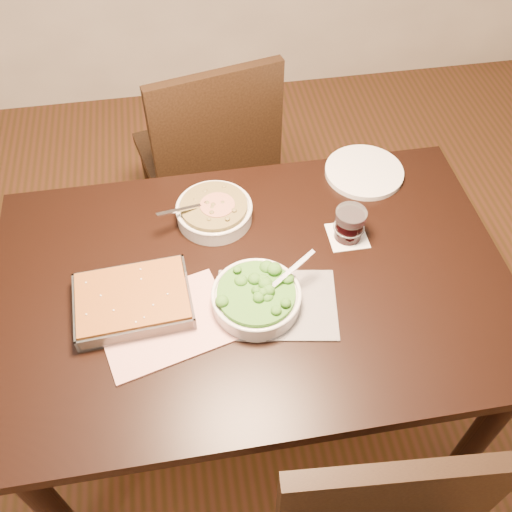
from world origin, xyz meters
TOP-DOWN VIEW (x-y plane):
  - ground at (0.00, 0.00)m, footprint 4.00×4.00m
  - table at (0.00, 0.00)m, footprint 1.40×0.90m
  - magazine_a at (-0.24, -0.10)m, footprint 0.37×0.31m
  - magazine_b at (0.05, -0.09)m, footprint 0.34×0.27m
  - coaster at (0.29, 0.11)m, footprint 0.11×0.11m
  - stew_bowl at (-0.07, 0.25)m, footprint 0.24×0.22m
  - broccoli_bowl at (-0.00, -0.08)m, footprint 0.25×0.23m
  - baking_dish at (-0.32, -0.03)m, footprint 0.31×0.23m
  - wine_tumbler at (0.29, 0.11)m, footprint 0.09×0.09m
  - dinner_plate at (0.42, 0.36)m, footprint 0.25×0.25m
  - chair_far at (-0.04, 0.76)m, footprint 0.55×0.55m

SIDE VIEW (x-z plane):
  - ground at x=0.00m, z-range 0.00..0.00m
  - chair_far at x=-0.04m, z-range 0.06..1.04m
  - table at x=0.00m, z-range 0.28..1.03m
  - coaster at x=0.29m, z-range 0.75..0.75m
  - magazine_b at x=0.05m, z-range 0.75..0.76m
  - magazine_a at x=-0.24m, z-range 0.75..0.76m
  - dinner_plate at x=0.42m, z-range 0.75..0.77m
  - baking_dish at x=-0.32m, z-range 0.75..0.80m
  - stew_bowl at x=-0.07m, z-range 0.74..0.82m
  - broccoli_bowl at x=0.00m, z-range 0.74..0.83m
  - wine_tumbler at x=0.29m, z-range 0.76..0.85m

